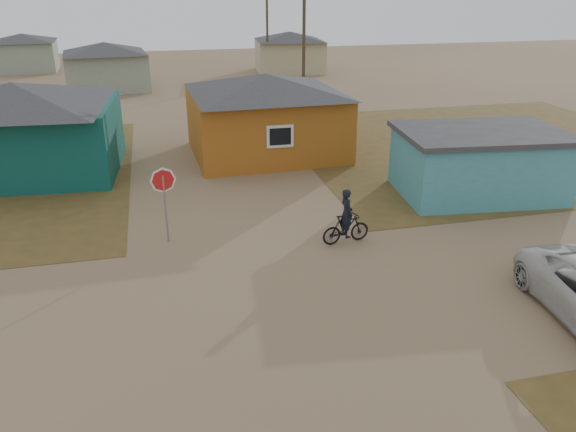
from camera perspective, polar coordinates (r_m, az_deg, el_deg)
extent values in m
plane|color=#896E4F|center=(14.89, -0.81, -9.34)|extent=(120.00, 120.00, 0.00)
cube|color=brown|center=(31.36, 19.44, 6.91)|extent=(20.00, 18.00, 0.00)
cube|color=#0B4039|center=(27.20, -25.52, 6.95)|extent=(8.40, 6.54, 3.00)
pyramid|color=#303032|center=(26.80, -26.24, 11.04)|extent=(8.93, 7.08, 1.00)
cube|color=#A35A19|center=(27.58, -2.22, 9.35)|extent=(7.21, 6.24, 3.00)
pyramid|color=#303032|center=(27.19, -2.28, 13.35)|extent=(7.72, 6.76, 0.90)
cube|color=silver|center=(24.67, -0.81, 8.10)|extent=(1.20, 0.06, 1.00)
cube|color=black|center=(24.64, -0.79, 8.08)|extent=(0.95, 0.04, 0.75)
cube|color=teal|center=(23.42, 18.76, 4.92)|extent=(6.39, 4.61, 2.40)
cube|color=#303032|center=(23.08, 19.17, 7.98)|extent=(6.71, 4.93, 0.20)
cube|color=gray|center=(46.87, -17.91, 13.78)|extent=(6.49, 5.60, 2.80)
pyramid|color=#303032|center=(46.65, -18.19, 15.95)|extent=(7.04, 6.15, 0.80)
cube|color=tan|center=(54.22, 0.16, 15.93)|extent=(6.41, 5.50, 2.80)
pyramid|color=#303032|center=(54.04, 0.17, 17.83)|extent=(6.95, 6.05, 0.80)
cube|color=gray|center=(59.74, -25.16, 14.46)|extent=(5.75, 5.28, 2.70)
pyramid|color=#303032|center=(59.57, -25.44, 16.07)|extent=(6.28, 5.81, 0.70)
cylinder|color=#453B29|center=(35.74, 1.61, 16.53)|extent=(0.20, 0.20, 8.00)
cylinder|color=#453B29|center=(51.48, -2.13, 18.46)|extent=(0.20, 0.20, 8.00)
cylinder|color=gray|center=(18.44, -12.32, 0.69)|extent=(0.07, 0.07, 2.28)
imported|color=black|center=(18.28, 5.90, -1.29)|extent=(1.69, 0.67, 0.99)
imported|color=black|center=(18.06, 5.97, 0.31)|extent=(0.46, 0.64, 1.62)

